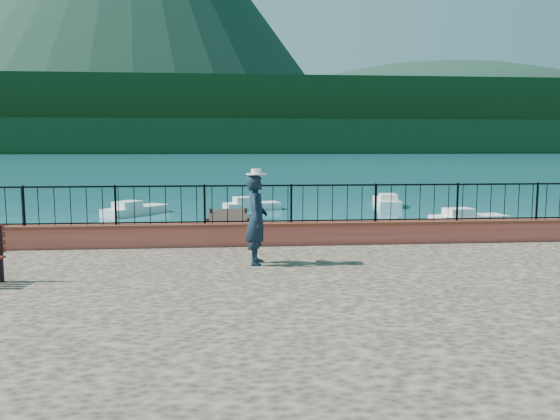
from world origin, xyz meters
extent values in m
plane|color=#19596B|center=(0.00, 0.00, 0.00)|extent=(2000.00, 2000.00, 0.00)
cube|color=#C35F46|center=(0.00, 3.70, 1.49)|extent=(28.00, 0.46, 0.58)
cube|color=black|center=(0.00, 3.70, 2.25)|extent=(27.00, 0.05, 0.95)
cube|color=#2D231C|center=(-2.00, 12.00, 0.15)|extent=(2.00, 16.00, 0.30)
cube|color=black|center=(0.00, 300.00, 9.00)|extent=(900.00, 60.00, 18.00)
cube|color=black|center=(0.00, 360.00, 22.00)|extent=(900.00, 120.00, 44.00)
ellipsoid|color=#142D23|center=(220.00, 560.00, 0.00)|extent=(448.00, 384.00, 180.00)
imported|color=black|center=(-1.30, 1.44, 2.16)|extent=(0.55, 0.76, 1.92)
cylinder|color=white|center=(-1.30, 1.44, 3.18)|extent=(0.44, 0.44, 0.12)
cube|color=silver|center=(-7.91, 10.33, 0.40)|extent=(3.46, 2.99, 0.80)
cube|color=silver|center=(2.15, 9.19, 0.40)|extent=(4.40, 2.07, 0.80)
cube|color=silver|center=(9.60, 15.06, 0.40)|extent=(3.80, 1.77, 0.80)
cube|color=silver|center=(-7.09, 20.37, 0.40)|extent=(3.35, 3.98, 0.80)
cube|color=silver|center=(-0.60, 22.00, 0.40)|extent=(3.49, 2.15, 0.80)
cube|color=silver|center=(8.03, 23.67, 0.40)|extent=(1.95, 4.48, 0.80)
camera|label=1|loc=(-1.83, -10.09, 3.71)|focal=35.00mm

